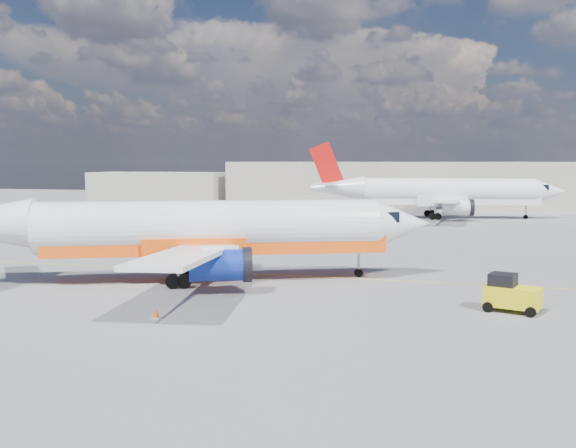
% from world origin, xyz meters
% --- Properties ---
extents(ground, '(240.00, 240.00, 0.00)m').
position_xyz_m(ground, '(0.00, 0.00, 0.00)').
color(ground, slate).
rests_on(ground, ground).
extents(taxi_line, '(70.00, 0.15, 0.01)m').
position_xyz_m(taxi_line, '(0.00, 3.00, 0.01)').
color(taxi_line, yellow).
rests_on(taxi_line, ground).
extents(terminal_main, '(70.00, 14.00, 8.00)m').
position_xyz_m(terminal_main, '(5.00, 75.00, 4.00)').
color(terminal_main, beige).
rests_on(terminal_main, ground).
extents(terminal_annex, '(26.00, 10.00, 6.00)m').
position_xyz_m(terminal_annex, '(-45.00, 72.00, 3.00)').
color(terminal_annex, beige).
rests_on(terminal_annex, ground).
extents(main_jet, '(34.04, 25.67, 10.46)m').
position_xyz_m(main_jet, '(-6.36, -0.65, 3.49)').
color(main_jet, white).
rests_on(main_jet, ground).
extents(second_jet, '(36.30, 28.13, 10.96)m').
position_xyz_m(second_jet, '(8.10, 53.19, 3.65)').
color(second_jet, white).
rests_on(second_jet, ground).
extents(gse_tug, '(3.20, 2.51, 2.05)m').
position_xyz_m(gse_tug, '(13.72, -4.44, 0.97)').
color(gse_tug, black).
rests_on(gse_tug, ground).
extents(traffic_cone, '(0.38, 0.38, 0.53)m').
position_xyz_m(traffic_cone, '(-4.08, -10.84, 0.26)').
color(traffic_cone, white).
rests_on(traffic_cone, ground).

